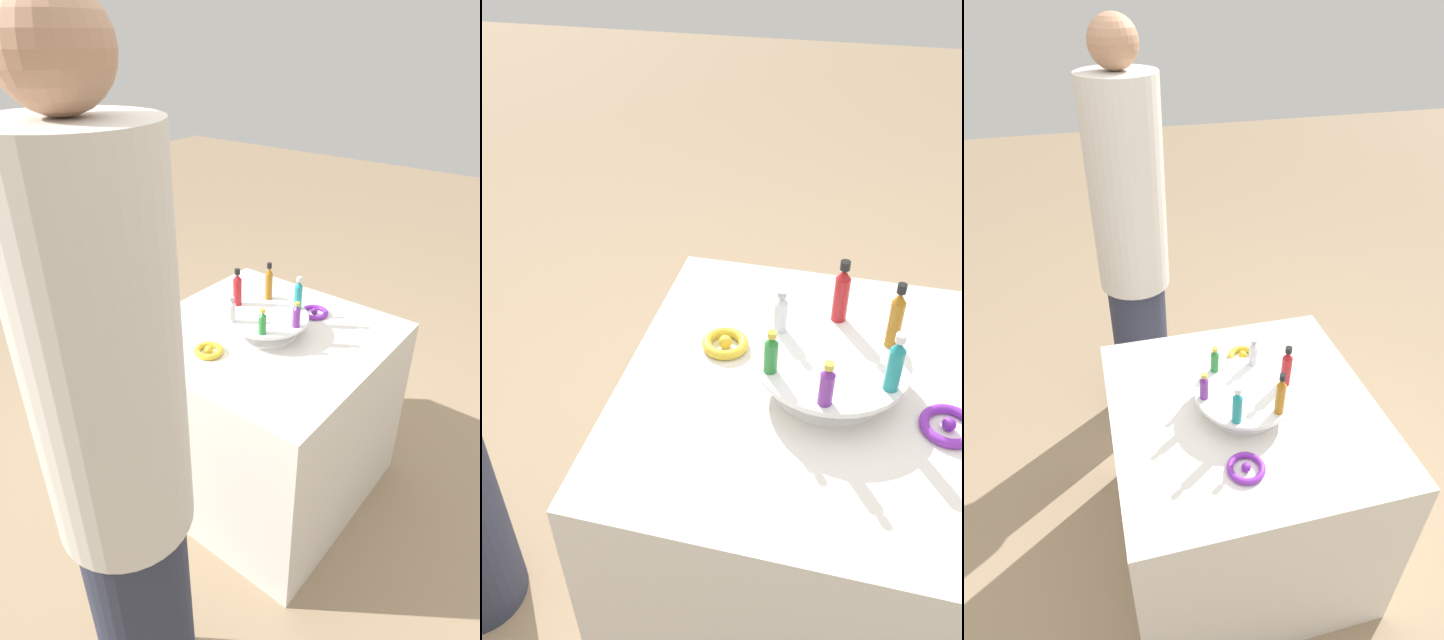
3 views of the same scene
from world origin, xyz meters
TOP-DOWN VIEW (x-y plane):
  - ground_plane at (0.00, 0.00)m, footprint 12.00×12.00m
  - party_table at (0.00, 0.00)m, footprint 0.81×0.81m
  - display_stand at (0.00, 0.00)m, footprint 0.30×0.30m
  - bottle_red at (0.13, 0.00)m, footprint 0.03×0.03m
  - bottle_clear at (0.06, 0.11)m, footprint 0.03×0.03m
  - bottle_green at (-0.07, 0.11)m, footprint 0.03×0.03m
  - bottle_purple at (-0.13, -0.00)m, footprint 0.03×0.03m
  - bottle_teal at (-0.06, -0.11)m, footprint 0.03×0.03m
  - bottle_amber at (0.07, -0.11)m, footprint 0.03×0.03m
  - ribbon_bow_gold at (0.07, 0.23)m, footprint 0.10×0.10m
  - ribbon_bow_purple at (-0.07, -0.23)m, footprint 0.11×0.11m
  - person_figure at (-0.23, 0.82)m, footprint 0.29×0.29m

SIDE VIEW (x-z plane):
  - ground_plane at x=0.00m, z-range 0.00..0.00m
  - party_table at x=0.00m, z-range 0.00..0.72m
  - ribbon_bow_purple at x=-0.07m, z-range 0.71..0.74m
  - ribbon_bow_gold at x=0.07m, z-range 0.71..0.74m
  - display_stand at x=0.00m, z-range 0.72..0.80m
  - bottle_green at x=-0.07m, z-range 0.78..0.88m
  - bottle_purple at x=-0.13m, z-range 0.78..0.88m
  - bottle_clear at x=0.06m, z-range 0.78..0.88m
  - bottle_teal at x=-0.06m, z-range 0.78..0.91m
  - bottle_red at x=0.13m, z-range 0.78..0.92m
  - bottle_amber at x=0.07m, z-range 0.78..0.93m
  - person_figure at x=-0.23m, z-range 0.01..1.72m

